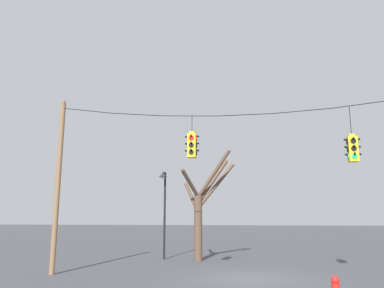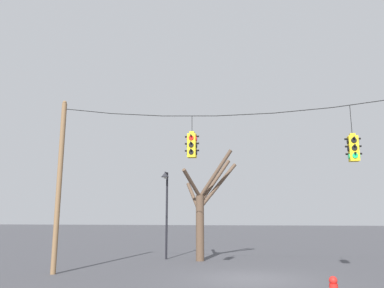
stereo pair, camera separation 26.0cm
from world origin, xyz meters
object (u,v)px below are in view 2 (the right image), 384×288
street_lamp (166,195)px  utility_pole_left (59,184)px  traffic_light_near_left_pole (192,145)px  traffic_light_near_right_pole (353,148)px  bare_tree (204,208)px

street_lamp → utility_pole_left: bearing=-117.5°
utility_pole_left → traffic_light_near_left_pole: utility_pole_left is taller
traffic_light_near_right_pole → street_lamp: bearing=145.5°
street_lamp → bare_tree: (2.21, -0.17, -0.71)m
traffic_light_near_right_pole → street_lamp: size_ratio=0.45×
utility_pole_left → street_lamp: bearing=62.5°
street_lamp → bare_tree: size_ratio=0.81×
traffic_light_near_left_pole → traffic_light_near_right_pole: traffic_light_near_right_pole is taller
bare_tree → traffic_light_near_left_pole: bearing=-86.0°
street_lamp → bare_tree: 2.33m
traffic_light_near_left_pole → street_lamp: bearing=113.4°
traffic_light_near_left_pole → bare_tree: size_ratio=0.29×
utility_pole_left → traffic_light_near_left_pole: (5.78, 0.00, 1.48)m
utility_pole_left → bare_tree: (5.37, 5.88, -0.88)m
traffic_light_near_right_pole → bare_tree: (-6.59, 5.88, -2.03)m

